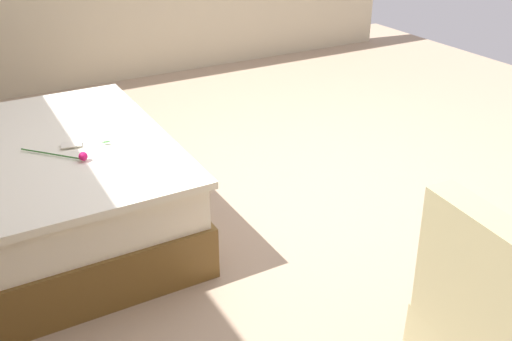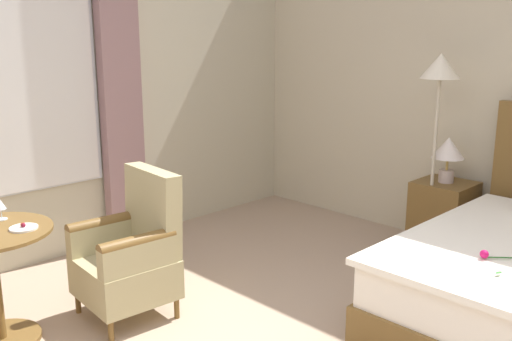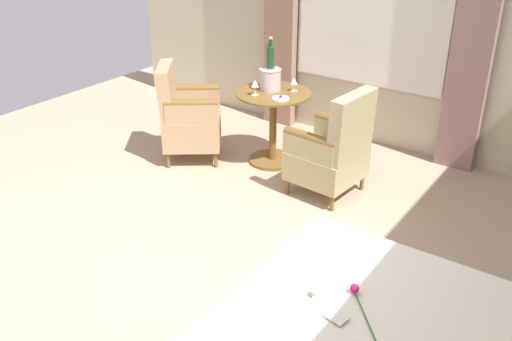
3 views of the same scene
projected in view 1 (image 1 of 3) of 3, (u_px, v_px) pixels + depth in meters
The scene contains 2 objects.
ground_plane at pixel (303, 199), 3.86m from camera, with size 7.63×7.63×0.00m, color tan.
armchair_by_window at pixel (503, 329), 2.16m from camera, with size 0.61×0.61×0.96m.
Camera 1 is at (-2.76, 1.91, 1.94)m, focal length 40.00 mm.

